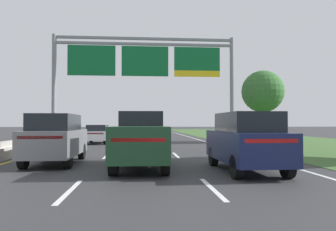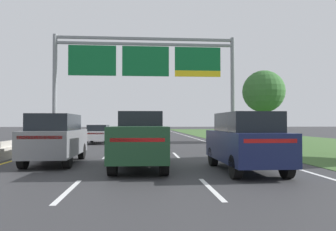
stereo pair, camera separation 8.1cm
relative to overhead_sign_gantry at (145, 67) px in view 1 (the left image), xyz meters
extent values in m
plane|color=#333335|center=(-0.30, 6.04, -6.39)|extent=(220.00, 220.00, 0.00)
cube|color=white|center=(-2.15, -18.46, -6.39)|extent=(0.14, 3.00, 0.01)
cube|color=white|center=(-2.15, -9.46, -6.39)|extent=(0.14, 3.00, 0.01)
cube|color=white|center=(-2.15, -0.46, -6.39)|extent=(0.14, 3.00, 0.01)
cube|color=white|center=(-2.15, 8.54, -6.39)|extent=(0.14, 3.00, 0.01)
cube|color=white|center=(-2.15, 17.54, -6.39)|extent=(0.14, 3.00, 0.01)
cube|color=white|center=(-2.15, 26.54, -6.39)|extent=(0.14, 3.00, 0.01)
cube|color=white|center=(-2.15, 35.54, -6.39)|extent=(0.14, 3.00, 0.01)
cube|color=white|center=(-2.15, 44.54, -6.39)|extent=(0.14, 3.00, 0.01)
cube|color=white|center=(-2.15, 53.54, -6.39)|extent=(0.14, 3.00, 0.01)
cube|color=white|center=(1.55, -18.46, -6.39)|extent=(0.14, 3.00, 0.01)
cube|color=white|center=(1.55, -9.46, -6.39)|extent=(0.14, 3.00, 0.01)
cube|color=white|center=(1.55, -0.46, -6.39)|extent=(0.14, 3.00, 0.01)
cube|color=white|center=(1.55, 8.54, -6.39)|extent=(0.14, 3.00, 0.01)
cube|color=white|center=(1.55, 17.54, -6.39)|extent=(0.14, 3.00, 0.01)
cube|color=white|center=(1.55, 26.54, -6.39)|extent=(0.14, 3.00, 0.01)
cube|color=white|center=(1.55, 35.54, -6.39)|extent=(0.14, 3.00, 0.01)
cube|color=white|center=(1.55, 44.54, -6.39)|extent=(0.14, 3.00, 0.01)
cube|color=white|center=(1.55, 53.54, -6.39)|extent=(0.14, 3.00, 0.01)
cube|color=white|center=(5.60, 6.04, -6.39)|extent=(0.16, 106.00, 0.01)
cube|color=gold|center=(-6.20, 6.04, -6.39)|extent=(0.16, 106.00, 0.01)
cube|color=#3D602D|center=(13.65, 6.04, -6.38)|extent=(14.00, 110.00, 0.02)
cube|color=#A8A399|center=(-6.90, 6.04, -6.11)|extent=(0.60, 110.00, 0.55)
cube|color=#A8A399|center=(-6.90, 6.04, -5.69)|extent=(0.25, 110.00, 0.30)
cylinder|color=gray|center=(-7.35, 0.09, -1.91)|extent=(0.36, 0.36, 8.95)
cylinder|color=gray|center=(7.35, 0.09, -1.91)|extent=(0.36, 0.36, 8.95)
cube|color=gray|center=(0.00, 0.09, 2.34)|extent=(14.70, 0.24, 0.20)
cube|color=gray|center=(0.00, 0.09, 1.89)|extent=(14.70, 0.24, 0.20)
cube|color=#0C602D|center=(-4.33, -0.09, 0.43)|extent=(3.83, 0.12, 2.46)
cube|color=#0C602D|center=(0.00, -0.09, 0.43)|extent=(3.83, 0.12, 2.46)
cube|color=#0C602D|center=(4.33, -0.09, 0.68)|extent=(3.83, 0.12, 1.96)
cube|color=yellow|center=(4.33, -0.09, -0.55)|extent=(3.83, 0.12, 0.50)
cube|color=#193D23|center=(-0.34, -14.30, -5.47)|extent=(2.15, 5.45, 1.00)
cube|color=black|center=(-0.31, -13.45, -4.58)|extent=(1.77, 1.95, 0.78)
cube|color=#B21414|center=(-0.41, -16.95, -5.17)|extent=(1.68, 0.13, 0.12)
cube|color=#193D23|center=(-0.38, -16.02, -4.87)|extent=(2.05, 2.00, 0.20)
cylinder|color=black|center=(-1.14, -12.44, -5.97)|extent=(0.32, 0.85, 0.84)
cylinder|color=black|center=(0.56, -12.48, -5.97)|extent=(0.32, 0.85, 0.84)
cylinder|color=black|center=(-1.24, -16.11, -5.97)|extent=(0.32, 0.85, 0.84)
cylinder|color=black|center=(0.46, -16.15, -5.97)|extent=(0.32, 0.85, 0.84)
cube|color=slate|center=(-3.96, -12.64, -5.48)|extent=(1.95, 4.72, 1.05)
cube|color=black|center=(-3.95, -12.79, -4.62)|extent=(1.67, 3.02, 0.68)
cube|color=#B21414|center=(-3.93, -14.95, -5.17)|extent=(1.60, 0.10, 0.12)
cylinder|color=black|center=(-4.79, -11.05, -6.01)|extent=(0.27, 0.76, 0.76)
cylinder|color=black|center=(-3.15, -11.03, -6.01)|extent=(0.27, 0.76, 0.76)
cylinder|color=black|center=(-4.76, -14.25, -6.01)|extent=(0.27, 0.76, 0.76)
cylinder|color=black|center=(-3.12, -14.23, -6.01)|extent=(0.27, 0.76, 0.76)
cube|color=#161E47|center=(3.43, -15.47, -5.48)|extent=(1.92, 4.71, 1.05)
cube|color=black|center=(3.43, -15.62, -4.62)|extent=(1.65, 3.01, 0.68)
cube|color=#B21414|center=(3.44, -17.78, -5.17)|extent=(1.60, 0.09, 0.12)
cylinder|color=black|center=(2.61, -13.88, -6.01)|extent=(0.26, 0.76, 0.76)
cylinder|color=black|center=(4.25, -13.87, -6.01)|extent=(0.26, 0.76, 0.76)
cylinder|color=black|center=(2.62, -17.07, -6.01)|extent=(0.26, 0.76, 0.76)
cylinder|color=black|center=(4.26, -17.07, -6.01)|extent=(0.26, 0.76, 0.76)
cube|color=maroon|center=(-0.44, 8.21, -5.70)|extent=(1.84, 4.41, 0.72)
cube|color=black|center=(-0.44, 8.16, -5.08)|extent=(1.58, 2.31, 0.52)
cube|color=#B21414|center=(-0.45, 6.05, -5.48)|extent=(1.53, 0.09, 0.12)
cylinder|color=black|center=(-1.24, 9.71, -6.06)|extent=(0.22, 0.66, 0.66)
cylinder|color=black|center=(0.36, 9.70, -6.06)|extent=(0.22, 0.66, 0.66)
cylinder|color=black|center=(-1.25, 6.71, -6.06)|extent=(0.22, 0.66, 0.66)
cylinder|color=black|center=(0.35, 6.71, -6.06)|extent=(0.22, 0.66, 0.66)
cube|color=silver|center=(-3.98, 1.21, -5.70)|extent=(1.90, 4.43, 0.72)
cube|color=black|center=(-3.99, 1.16, -5.08)|extent=(1.61, 2.33, 0.52)
cube|color=#B21414|center=(-4.02, -0.94, -5.48)|extent=(1.53, 0.11, 0.12)
cylinder|color=black|center=(-4.76, 2.72, -6.06)|extent=(0.23, 0.66, 0.66)
cylinder|color=black|center=(-3.16, 2.70, -6.06)|extent=(0.23, 0.66, 0.66)
cylinder|color=black|center=(-4.81, -0.27, -6.06)|extent=(0.23, 0.66, 0.66)
cylinder|color=black|center=(-3.21, -0.29, -6.06)|extent=(0.23, 0.66, 0.66)
cylinder|color=#4C3823|center=(10.86, 2.27, -4.85)|extent=(0.36, 0.36, 3.08)
sphere|color=#33662D|center=(10.86, 2.27, -1.76)|extent=(3.87, 3.87, 3.87)
camera|label=1|loc=(-0.34, -27.05, -4.64)|focal=35.10mm
camera|label=2|loc=(-0.26, -27.05, -4.64)|focal=35.10mm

